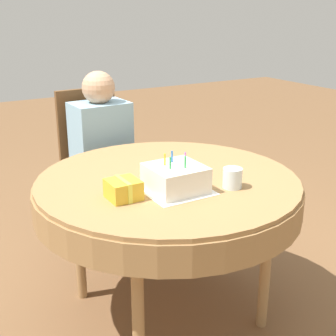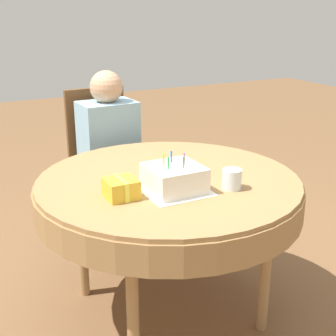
# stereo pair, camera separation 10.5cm
# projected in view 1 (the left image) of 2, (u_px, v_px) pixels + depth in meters

# --- Properties ---
(ground_plane) EXTENTS (12.00, 12.00, 0.00)m
(ground_plane) POSITION_uv_depth(u_px,v_px,m) (168.00, 310.00, 2.37)
(ground_plane) COLOR brown
(dining_table) EXTENTS (1.22, 1.22, 0.71)m
(dining_table) POSITION_uv_depth(u_px,v_px,m) (168.00, 195.00, 2.16)
(dining_table) COLOR #9E7547
(dining_table) RESTS_ON ground_plane
(chair) EXTENTS (0.45, 0.45, 0.97)m
(chair) POSITION_uv_depth(u_px,v_px,m) (97.00, 163.00, 2.97)
(chair) COLOR brown
(chair) RESTS_ON ground_plane
(person) EXTENTS (0.34, 0.34, 1.10)m
(person) POSITION_uv_depth(u_px,v_px,m) (103.00, 144.00, 2.83)
(person) COLOR tan
(person) RESTS_ON ground_plane
(napkin) EXTENTS (0.27, 0.27, 0.00)m
(napkin) POSITION_uv_depth(u_px,v_px,m) (175.00, 190.00, 1.99)
(napkin) COLOR white
(napkin) RESTS_ON dining_table
(birthday_cake) EXTENTS (0.22, 0.22, 0.16)m
(birthday_cake) POSITION_uv_depth(u_px,v_px,m) (175.00, 178.00, 1.97)
(birthday_cake) COLOR white
(birthday_cake) RESTS_ON dining_table
(drinking_glass) EXTENTS (0.08, 0.08, 0.09)m
(drinking_glass) POSITION_uv_depth(u_px,v_px,m) (232.00, 178.00, 2.01)
(drinking_glass) COLOR silver
(drinking_glass) RESTS_ON dining_table
(gift_box) EXTENTS (0.13, 0.13, 0.08)m
(gift_box) POSITION_uv_depth(u_px,v_px,m) (123.00, 189.00, 1.90)
(gift_box) COLOR gold
(gift_box) RESTS_ON dining_table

